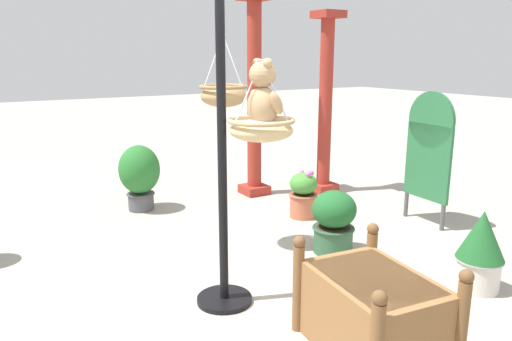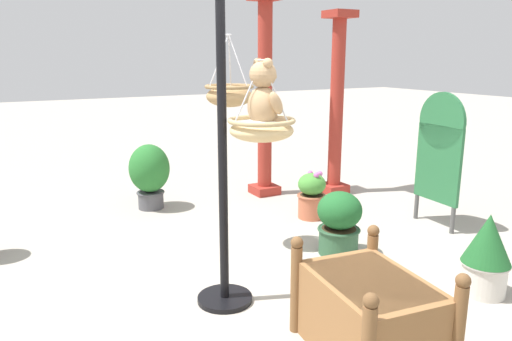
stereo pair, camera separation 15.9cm
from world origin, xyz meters
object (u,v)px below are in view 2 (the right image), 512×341
Objects in this scene: greenhouse_pillar_right at (265,101)px; potted_plant_fern_front at (486,254)px; teddy_bear at (264,98)px; hanging_basket_left_high at (229,95)px; hanging_basket_with_teddy at (262,128)px; greenhouse_pillar_left at (336,108)px; potted_plant_flowering_red at (312,195)px; potted_plant_small_succulent at (339,222)px; display_pole_central at (224,215)px; potted_plant_conical_shrub at (150,173)px; wooden_planter_box at (369,314)px; display_sign_board at (439,148)px.

potted_plant_fern_front is at bearing 1.81° from greenhouse_pillar_right.
hanging_basket_left_high is (-1.12, 0.25, -0.06)m from teddy_bear.
potted_plant_fern_front is (0.76, 1.68, -1.05)m from hanging_basket_with_teddy.
potted_plant_flowering_red is at bearing -50.07° from greenhouse_pillar_left.
potted_plant_flowering_red is at bearing 159.13° from potted_plant_small_succulent.
display_pole_central is at bearing -118.71° from teddy_bear.
greenhouse_pillar_right reaches higher than greenhouse_pillar_left.
greenhouse_pillar_right is at bearing 178.77° from potted_plant_flowering_red.
greenhouse_pillar_left is at bearing 165.28° from potted_plant_fern_front.
hanging_basket_left_high is 0.27× the size of greenhouse_pillar_left.
potted_plant_conical_shrub is at bearing -129.22° from potted_plant_flowering_red.
wooden_planter_box is (1.10, 0.52, -0.43)m from display_pole_central.
potted_plant_conical_shrub is at bearing 175.84° from display_pole_central.
potted_plant_flowering_red is 0.70× the size of potted_plant_conical_shrub.
wooden_planter_box is at bearing -34.21° from greenhouse_pillar_left.
teddy_bear is at bearing -76.87° from display_sign_board.
display_sign_board is at bearing 99.03° from display_pole_central.
greenhouse_pillar_left reaches higher than potted_plant_flowering_red.
potted_plant_conical_shrub is at bearing -178.86° from hanging_basket_with_teddy.
potted_plant_fern_front is (0.91, 1.93, -0.37)m from display_pole_central.
potted_plant_fern_front is at bearing -14.72° from greenhouse_pillar_left.
hanging_basket_with_teddy is 0.88× the size of hanging_basket_left_high.
display_pole_central is 1.38m from hanging_basket_left_high.
potted_plant_fern_front is 3.98m from potted_plant_conical_shrub.
hanging_basket_with_teddy is 1.16m from hanging_basket_left_high.
potted_plant_conical_shrub reaches higher than potted_plant_flowering_red.
potted_plant_flowering_red is at bearing -1.23° from greenhouse_pillar_right.
display_sign_board reaches higher than potted_plant_fern_front.
hanging_basket_left_high is at bearing -143.25° from potted_plant_fern_front.
hanging_basket_with_teddy reaches higher than wooden_planter_box.
potted_plant_conical_shrub is 0.54× the size of display_sign_board.
potted_plant_small_succulent is (-0.48, 1.15, -1.07)m from hanging_basket_with_teddy.
wooden_planter_box is 1.62× the size of potted_plant_small_succulent.
potted_plant_small_succulent is at bearing 112.80° from hanging_basket_with_teddy.
hanging_basket_left_high is 2.49m from display_sign_board.
display_pole_central reaches higher than potted_plant_small_succulent.
hanging_basket_with_teddy is (0.15, 0.25, 0.68)m from display_pole_central.
greenhouse_pillar_right is at bearing 144.62° from display_pole_central.
display_sign_board is at bearing 103.13° from teddy_bear.
greenhouse_pillar_left is 3.95× the size of potted_plant_small_succulent.
greenhouse_pillar_left is (-2.30, 2.48, -0.20)m from hanging_basket_with_teddy.
potted_plant_conical_shrub is (-1.30, -1.60, 0.18)m from potted_plant_flowering_red.
greenhouse_pillar_right is 3.95× the size of potted_plant_fern_front.
greenhouse_pillar_right is at bearing -114.15° from greenhouse_pillar_left.
potted_plant_small_succulent is at bearing -36.25° from greenhouse_pillar_left.
wooden_planter_box is at bearing 14.54° from teddy_bear.
potted_plant_small_succulent is 0.76× the size of potted_plant_conical_shrub.
greenhouse_pillar_left reaches higher than potted_plant_conical_shrub.
potted_plant_flowering_red is at bearing 134.92° from teddy_bear.
hanging_basket_left_high is at bearing 166.25° from hanging_basket_with_teddy.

